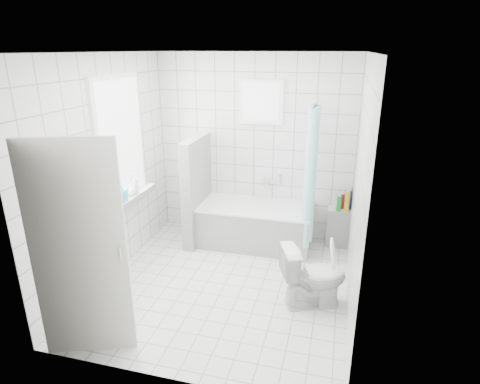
# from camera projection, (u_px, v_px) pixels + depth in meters

# --- Properties ---
(ground) EXTENTS (3.00, 3.00, 0.00)m
(ground) POSITION_uv_depth(u_px,v_px,m) (225.00, 284.00, 4.75)
(ground) COLOR white
(ground) RESTS_ON ground
(ceiling) EXTENTS (3.00, 3.00, 0.00)m
(ceiling) POSITION_uv_depth(u_px,v_px,m) (221.00, 52.00, 3.87)
(ceiling) COLOR white
(ceiling) RESTS_ON ground
(wall_back) EXTENTS (2.80, 0.02, 2.60)m
(wall_back) POSITION_uv_depth(u_px,v_px,m) (254.00, 148.00, 5.67)
(wall_back) COLOR white
(wall_back) RESTS_ON ground
(wall_front) EXTENTS (2.80, 0.02, 2.60)m
(wall_front) POSITION_uv_depth(u_px,v_px,m) (164.00, 241.00, 2.94)
(wall_front) COLOR white
(wall_front) RESTS_ON ground
(wall_left) EXTENTS (0.02, 3.00, 2.60)m
(wall_left) POSITION_uv_depth(u_px,v_px,m) (108.00, 171.00, 4.64)
(wall_left) COLOR white
(wall_left) RESTS_ON ground
(wall_right) EXTENTS (0.02, 3.00, 2.60)m
(wall_right) POSITION_uv_depth(u_px,v_px,m) (358.00, 191.00, 3.98)
(wall_right) COLOR white
(wall_right) RESTS_ON ground
(window_left) EXTENTS (0.01, 0.90, 1.40)m
(window_left) POSITION_uv_depth(u_px,v_px,m) (122.00, 140.00, 4.80)
(window_left) COLOR white
(window_left) RESTS_ON wall_left
(window_back) EXTENTS (0.50, 0.01, 0.50)m
(window_back) POSITION_uv_depth(u_px,v_px,m) (261.00, 102.00, 5.39)
(window_back) COLOR white
(window_back) RESTS_ON wall_back
(window_sill) EXTENTS (0.18, 1.02, 0.08)m
(window_sill) POSITION_uv_depth(u_px,v_px,m) (131.00, 198.00, 5.04)
(window_sill) COLOR white
(window_sill) RESTS_ON wall_left
(door) EXTENTS (0.77, 0.31, 2.00)m
(door) POSITION_uv_depth(u_px,v_px,m) (79.00, 253.00, 3.39)
(door) COLOR silver
(door) RESTS_ON ground
(bathtub) EXTENTS (1.56, 0.77, 0.58)m
(bathtub) POSITION_uv_depth(u_px,v_px,m) (256.00, 225.00, 5.65)
(bathtub) COLOR white
(bathtub) RESTS_ON ground
(partition_wall) EXTENTS (0.15, 0.85, 1.50)m
(partition_wall) POSITION_uv_depth(u_px,v_px,m) (197.00, 190.00, 5.64)
(partition_wall) COLOR white
(partition_wall) RESTS_ON ground
(tiled_ledge) EXTENTS (0.40, 0.24, 0.55)m
(tiled_ledge) POSITION_uv_depth(u_px,v_px,m) (342.00, 227.00, 5.60)
(tiled_ledge) COLOR white
(tiled_ledge) RESTS_ON ground
(toilet) EXTENTS (0.79, 0.63, 0.70)m
(toilet) POSITION_uv_depth(u_px,v_px,m) (314.00, 276.00, 4.27)
(toilet) COLOR white
(toilet) RESTS_ON ground
(curtain_rod) EXTENTS (0.02, 0.80, 0.02)m
(curtain_rod) POSITION_uv_depth(u_px,v_px,m) (315.00, 104.00, 4.87)
(curtain_rod) COLOR silver
(curtain_rod) RESTS_ON wall_back
(shower_curtain) EXTENTS (0.14, 0.48, 1.78)m
(shower_curtain) POSITION_uv_depth(u_px,v_px,m) (309.00, 177.00, 5.06)
(shower_curtain) COLOR #48D5D4
(shower_curtain) RESTS_ON curtain_rod
(tub_faucet) EXTENTS (0.18, 0.06, 0.06)m
(tub_faucet) POSITION_uv_depth(u_px,v_px,m) (268.00, 181.00, 5.74)
(tub_faucet) COLOR silver
(tub_faucet) RESTS_ON wall_back
(sill_bottles) EXTENTS (0.18, 0.52, 0.32)m
(sill_bottles) POSITION_uv_depth(u_px,v_px,m) (125.00, 189.00, 4.86)
(sill_bottles) COLOR #34CCEC
(sill_bottles) RESTS_ON window_sill
(ledge_bottles) EXTENTS (0.20, 0.19, 0.28)m
(ledge_bottles) POSITION_uv_depth(u_px,v_px,m) (345.00, 202.00, 5.45)
(ledge_bottles) COLOR #178A27
(ledge_bottles) RESTS_ON tiled_ledge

